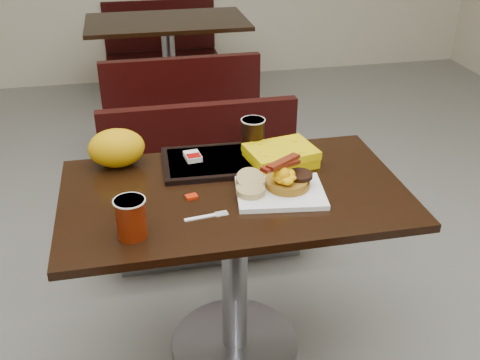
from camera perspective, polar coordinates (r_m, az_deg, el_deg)
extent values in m
cube|color=slate|center=(2.42, -0.52, -16.55)|extent=(6.00, 7.00, 0.01)
cube|color=white|center=(1.93, 4.12, -1.26)|extent=(0.33, 0.27, 0.02)
cylinder|color=#896016|center=(1.95, 4.87, -0.23)|extent=(0.20, 0.20, 0.03)
cylinder|color=black|center=(1.95, 6.11, 0.49)|extent=(0.09, 0.09, 0.01)
ellipsoid|color=orange|center=(1.90, 4.27, 0.48)|extent=(0.11, 0.10, 0.05)
cylinder|color=tan|center=(1.90, 1.08, -1.09)|extent=(0.10, 0.10, 0.02)
cylinder|color=tan|center=(1.94, 1.06, 0.01)|extent=(0.11, 0.11, 0.06)
cylinder|color=#8D2005|center=(1.72, -11.03, -3.84)|extent=(0.09, 0.09, 0.13)
cube|color=white|center=(1.93, 5.67, -1.55)|extent=(0.08, 0.16, 0.00)
cube|color=#B62007|center=(1.92, -4.96, -1.70)|extent=(0.05, 0.04, 0.01)
cube|color=#8C0504|center=(2.04, -4.93, 0.27)|extent=(0.04, 0.04, 0.01)
cube|color=black|center=(2.13, -2.50, 1.87)|extent=(0.41, 0.30, 0.02)
cube|color=silver|center=(2.13, -4.84, 2.41)|extent=(0.07, 0.08, 0.02)
cylinder|color=black|center=(2.19, 1.33, 4.70)|extent=(0.11, 0.11, 0.12)
cube|color=#D8B803|center=(2.13, 4.17, 2.47)|extent=(0.28, 0.23, 0.07)
ellipsoid|color=orange|center=(2.14, -12.46, 3.21)|extent=(0.25, 0.21, 0.15)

